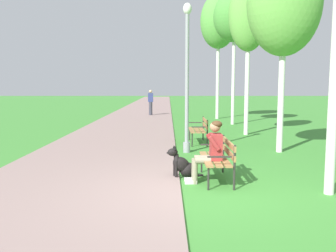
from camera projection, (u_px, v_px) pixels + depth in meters
ground_plane at (205, 194)px, 6.49m from camera, size 120.00×120.00×0.00m
paved_path at (148, 108)px, 30.35m from camera, size 4.13×60.00×0.04m
park_bench_near at (221, 156)px, 7.38m from camera, size 0.55×1.50×0.85m
park_bench_mid at (201, 128)px, 12.14m from camera, size 0.55×1.50×0.85m
person_seated_on_near_bench at (212, 149)px, 7.20m from camera, size 0.74×0.49×1.25m
dog_black at (185, 166)px, 7.63m from camera, size 0.82×0.40×0.71m
lamp_post_near at (189, 77)px, 10.30m from camera, size 0.24×0.24×4.23m
birch_tree_second at (286, 3)px, 10.12m from camera, size 2.09×1.79×5.75m
birch_tree_third at (250, 16)px, 13.80m from camera, size 1.52×1.30×6.04m
birch_tree_fourth at (236, 17)px, 17.46m from camera, size 2.04×1.83×6.45m
birch_tree_fifth at (220, 22)px, 20.49m from camera, size 2.06×2.07×7.10m
pedestrian_distant at (152, 103)px, 23.14m from camera, size 0.32×0.22×1.65m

